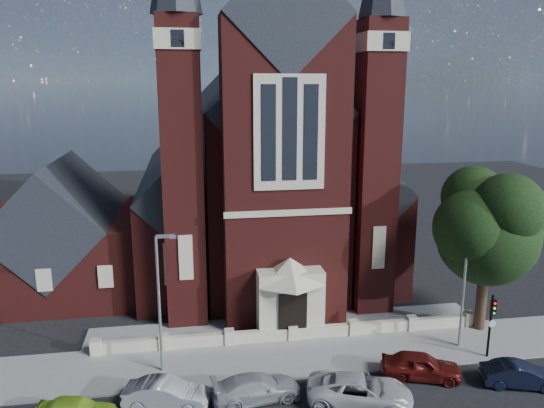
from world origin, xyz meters
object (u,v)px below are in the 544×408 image
(street_lamp_left, at_px, (160,296))
(car_silver_b, at_px, (256,388))
(street_tree, at_px, (492,230))
(car_silver_a, at_px, (166,394))
(car_navy, at_px, (520,375))
(car_white_suv, at_px, (360,391))
(car_dark_red, at_px, (421,366))
(traffic_signal, at_px, (491,318))
(church, at_px, (257,171))
(parish_hall, at_px, (63,240))
(street_lamp_right, at_px, (466,277))

(street_lamp_left, height_order, car_silver_b, street_lamp_left)
(street_tree, xyz_separation_m, car_silver_a, (-20.25, -5.07, -6.25))
(car_navy, bearing_deg, street_tree, 1.85)
(car_silver_a, height_order, car_silver_b, car_silver_a)
(car_silver_b, bearing_deg, street_tree, -77.62)
(car_white_suv, relative_size, car_dark_red, 1.23)
(traffic_signal, bearing_deg, church, 118.20)
(church, height_order, street_tree, church)
(parish_hall, xyz_separation_m, car_silver_b, (12.90, -17.48, -3.34))
(car_navy, bearing_deg, parish_hall, 71.18)
(street_lamp_right, relative_size, car_white_suv, 1.51)
(street_lamp_left, relative_size, car_dark_red, 1.87)
(car_navy, bearing_deg, church, 40.83)
(street_lamp_right, distance_m, traffic_signal, 2.71)
(church, distance_m, car_white_suv, 24.86)
(church, relative_size, parish_hall, 2.86)
(street_tree, relative_size, traffic_signal, 2.67)
(street_lamp_left, height_order, traffic_signal, street_lamp_left)
(street_tree, bearing_deg, parish_hall, 156.74)
(parish_hall, height_order, car_dark_red, parish_hall)
(car_silver_a, relative_size, car_white_suv, 0.80)
(street_lamp_left, relative_size, street_lamp_right, 1.00)
(street_lamp_right, relative_size, car_silver_b, 1.75)
(car_silver_a, distance_m, car_silver_b, 4.56)
(street_lamp_right, xyz_separation_m, car_silver_b, (-13.19, -3.48, -3.93))
(traffic_signal, relative_size, car_silver_b, 0.87)
(car_white_suv, bearing_deg, car_silver_a, 100.05)
(traffic_signal, height_order, car_silver_a, traffic_signal)
(street_lamp_right, bearing_deg, car_navy, -77.66)
(car_dark_red, bearing_deg, street_lamp_right, -35.48)
(street_lamp_left, distance_m, car_dark_red, 14.87)
(parish_hall, relative_size, car_white_suv, 2.28)
(street_tree, xyz_separation_m, car_silver_b, (-15.70, -5.19, -6.29))
(parish_hall, bearing_deg, church, 17.16)
(car_dark_red, bearing_deg, street_tree, -36.28)
(car_silver_b, bearing_deg, car_white_suv, -109.16)
(parish_hall, bearing_deg, car_navy, -34.37)
(car_dark_red, distance_m, car_navy, 5.19)
(car_silver_a, xyz_separation_m, car_silver_b, (4.56, -0.11, -0.04))
(car_silver_a, xyz_separation_m, car_white_suv, (9.69, -1.32, 0.03))
(parish_hall, relative_size, car_silver_a, 2.84)
(car_dark_red, bearing_deg, car_white_suv, 131.63)
(parish_hall, height_order, car_silver_a, parish_hall)
(street_lamp_right, bearing_deg, traffic_signal, -59.99)
(street_lamp_right, height_order, car_white_suv, street_lamp_right)
(car_white_suv, bearing_deg, street_lamp_right, -41.98)
(street_lamp_left, xyz_separation_m, street_lamp_right, (18.00, 0.00, 0.00))
(church, bearing_deg, traffic_signal, -61.80)
(car_silver_b, bearing_deg, car_navy, -100.11)
(traffic_signal, relative_size, car_navy, 1.00)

